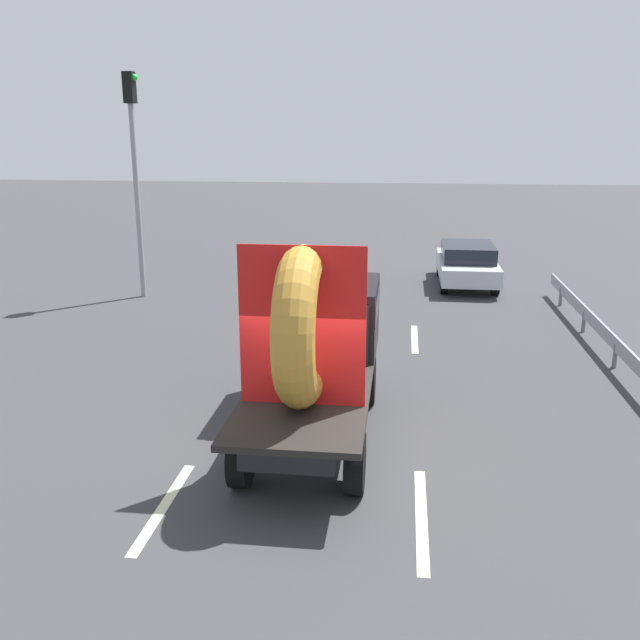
{
  "coord_description": "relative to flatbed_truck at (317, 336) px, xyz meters",
  "views": [
    {
      "loc": [
        1.24,
        -10.17,
        5.18
      ],
      "look_at": [
        -0.2,
        1.75,
        1.85
      ],
      "focal_mm": 38.77,
      "sensor_mm": 36.0,
      "label": 1
    }
  ],
  "objects": [
    {
      "name": "lane_dash_left_near",
      "position": [
        -1.82,
        -3.01,
        -1.7
      ],
      "size": [
        0.16,
        2.47,
        0.01
      ],
      "primitive_type": "cube",
      "rotation": [
        0.0,
        0.0,
        1.57
      ],
      "color": "beige",
      "rests_on": "ground_plane"
    },
    {
      "name": "lane_dash_right_near",
      "position": [
        1.82,
        -2.86,
        -1.7
      ],
      "size": [
        0.16,
        2.68,
        0.01
      ],
      "primitive_type": "cube",
      "rotation": [
        0.0,
        0.0,
        1.57
      ],
      "color": "beige",
      "rests_on": "ground_plane"
    },
    {
      "name": "distant_sedan",
      "position": [
        3.64,
        12.23,
        -0.94
      ],
      "size": [
        1.88,
        4.39,
        1.43
      ],
      "color": "black",
      "rests_on": "ground_plane"
    },
    {
      "name": "flatbed_truck",
      "position": [
        0.0,
        0.0,
        0.0
      ],
      "size": [
        2.02,
        5.6,
        3.58
      ],
      "color": "black",
      "rests_on": "ground_plane"
    },
    {
      "name": "ground_plane",
      "position": [
        0.2,
        -1.26,
        -1.7
      ],
      "size": [
        120.0,
        120.0,
        0.0
      ],
      "primitive_type": "plane",
      "color": "#38383A"
    },
    {
      "name": "guardrail",
      "position": [
        6.24,
        5.36,
        -1.18
      ],
      "size": [
        0.1,
        11.41,
        0.71
      ],
      "color": "gray",
      "rests_on": "ground_plane"
    },
    {
      "name": "traffic_light",
      "position": [
        -6.76,
        9.3,
        2.66
      ],
      "size": [
        0.42,
        0.36,
        6.82
      ],
      "color": "gray",
      "rests_on": "ground_plane"
    },
    {
      "name": "lane_dash_right_far",
      "position": [
        1.82,
        5.63,
        -1.7
      ],
      "size": [
        0.16,
        2.43,
        0.01
      ],
      "primitive_type": "cube",
      "rotation": [
        0.0,
        0.0,
        1.57
      ],
      "color": "beige",
      "rests_on": "ground_plane"
    },
    {
      "name": "lane_dash_left_far",
      "position": [
        -1.82,
        5.34,
        -1.7
      ],
      "size": [
        0.16,
        2.64,
        0.01
      ],
      "primitive_type": "cube",
      "rotation": [
        0.0,
        0.0,
        1.57
      ],
      "color": "beige",
      "rests_on": "ground_plane"
    }
  ]
}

